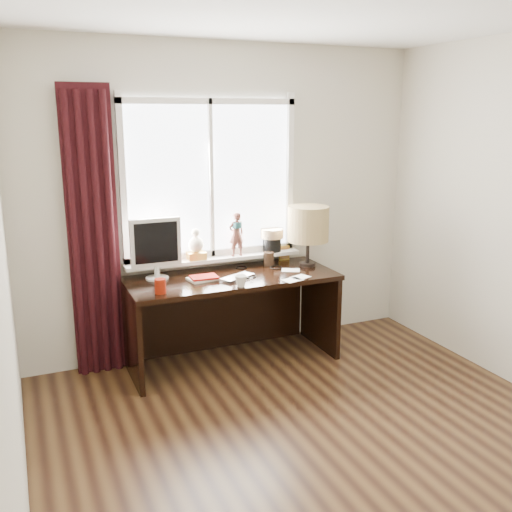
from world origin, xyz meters
name	(u,v)px	position (x,y,z in m)	size (l,w,h in m)	color
floor	(347,465)	(0.00, 0.00, 0.00)	(3.50, 4.00, 0.00)	#4C331A
wall_back	(227,202)	(0.00, 2.00, 1.30)	(3.50, 2.60, 0.00)	beige
wall_left	(2,292)	(-1.75, 0.00, 1.30)	(4.00, 2.60, 0.00)	beige
laptop	(237,277)	(-0.09, 1.54, 0.76)	(0.29, 0.19, 0.02)	silver
mug	(241,281)	(-0.14, 1.33, 0.80)	(0.09, 0.09, 0.09)	white
red_cup	(160,286)	(-0.74, 1.41, 0.80)	(0.08, 0.08, 0.11)	maroon
window	(214,202)	(-0.13, 1.95, 1.31)	(1.52, 0.20, 1.40)	white
curtain	(93,236)	(-1.13, 1.91, 1.12)	(0.38, 0.09, 2.25)	black
desk	(228,301)	(-0.10, 1.73, 0.51)	(1.70, 0.70, 0.75)	black
monitor	(156,245)	(-0.68, 1.79, 1.03)	(0.40, 0.18, 0.49)	beige
notebook_stack	(203,278)	(-0.35, 1.61, 0.77)	(0.24, 0.19, 0.03)	beige
brush_holder	(269,259)	(0.31, 1.81, 0.81)	(0.09, 0.09, 0.25)	black
icon_frame	(284,253)	(0.52, 1.93, 0.81)	(0.10, 0.03, 0.13)	gold
table_lamp	(308,225)	(0.61, 1.67, 1.11)	(0.35, 0.35, 0.52)	black
loose_papers	(294,276)	(0.37, 1.43, 0.75)	(0.30, 0.42, 0.00)	white
desk_cables	(255,271)	(0.13, 1.68, 0.75)	(0.48, 0.43, 0.01)	black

